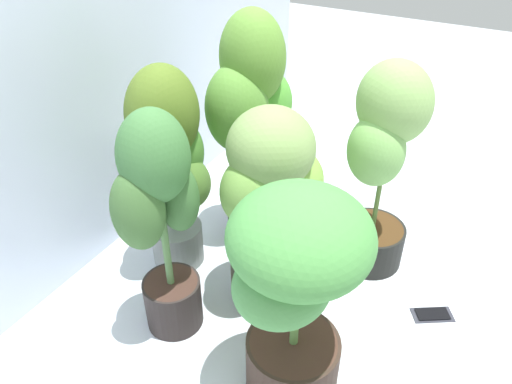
# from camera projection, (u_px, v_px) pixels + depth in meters

# --- Properties ---
(ground_plane) EXTENTS (8.00, 8.00, 0.00)m
(ground_plane) POSITION_uv_depth(u_px,v_px,m) (304.00, 302.00, 1.81)
(ground_plane) COLOR silver
(ground_plane) RESTS_ON ground
(potted_plant_back_left) EXTENTS (0.32, 0.29, 0.82)m
(potted_plant_back_left) POSITION_uv_depth(u_px,v_px,m) (160.00, 214.00, 1.47)
(potted_plant_back_left) COLOR #292220
(potted_plant_back_left) RESTS_ON ground
(potted_plant_front_right) EXTENTS (0.34, 0.32, 0.83)m
(potted_plant_front_right) POSITION_uv_depth(u_px,v_px,m) (382.00, 162.00, 1.73)
(potted_plant_front_right) COLOR black
(potted_plant_front_right) RESTS_ON ground
(potted_plant_center) EXTENTS (0.46, 0.36, 0.75)m
(potted_plant_center) POSITION_uv_depth(u_px,v_px,m) (271.00, 197.00, 1.62)
(potted_plant_center) COLOR #292618
(potted_plant_center) RESTS_ON ground
(potted_plant_front_left) EXTENTS (0.51, 0.51, 0.72)m
(potted_plant_front_left) POSITION_uv_depth(u_px,v_px,m) (294.00, 286.00, 1.27)
(potted_plant_front_left) COLOR #34241C
(potted_plant_front_left) RESTS_ON ground
(potted_plant_back_center) EXTENTS (0.38, 0.30, 0.82)m
(potted_plant_back_center) POSITION_uv_depth(u_px,v_px,m) (169.00, 156.00, 1.73)
(potted_plant_back_center) COLOR gray
(potted_plant_back_center) RESTS_ON ground
(potted_plant_back_right) EXTENTS (0.41, 0.29, 0.94)m
(potted_plant_back_right) POSITION_uv_depth(u_px,v_px,m) (250.00, 109.00, 1.86)
(potted_plant_back_right) COLOR black
(potted_plant_back_right) RESTS_ON ground
(cell_phone) EXTENTS (0.14, 0.16, 0.01)m
(cell_phone) POSITION_uv_depth(u_px,v_px,m) (432.00, 314.00, 1.76)
(cell_phone) COLOR #343540
(cell_phone) RESTS_ON ground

